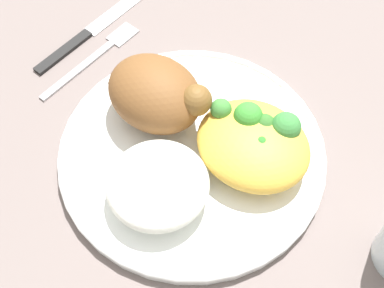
{
  "coord_description": "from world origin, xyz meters",
  "views": [
    {
      "loc": [
        0.18,
        -0.21,
        0.46
      ],
      "look_at": [
        0.0,
        0.0,
        0.02
      ],
      "focal_mm": 49.85,
      "sensor_mm": 36.0,
      "label": 1
    }
  ],
  "objects_px": {
    "roasted_chicken": "(157,94)",
    "rice_pile": "(158,185)",
    "mac_cheese_with_broccoli": "(254,142)",
    "plate": "(192,153)",
    "fork": "(95,56)",
    "knife": "(88,32)"
  },
  "relations": [
    {
      "from": "rice_pile",
      "to": "mac_cheese_with_broccoli",
      "type": "xyz_separation_m",
      "value": [
        0.04,
        0.09,
        0.0
      ]
    },
    {
      "from": "rice_pile",
      "to": "mac_cheese_with_broccoli",
      "type": "height_order",
      "value": "mac_cheese_with_broccoli"
    },
    {
      "from": "rice_pile",
      "to": "fork",
      "type": "bearing_deg",
      "value": 153.02
    },
    {
      "from": "plate",
      "to": "mac_cheese_with_broccoli",
      "type": "relative_size",
      "value": 2.37
    },
    {
      "from": "roasted_chicken",
      "to": "knife",
      "type": "bearing_deg",
      "value": 164.65
    },
    {
      "from": "fork",
      "to": "knife",
      "type": "distance_m",
      "value": 0.04
    },
    {
      "from": "knife",
      "to": "roasted_chicken",
      "type": "bearing_deg",
      "value": -15.35
    },
    {
      "from": "fork",
      "to": "knife",
      "type": "xyz_separation_m",
      "value": [
        -0.03,
        0.02,
        0.0
      ]
    },
    {
      "from": "plate",
      "to": "mac_cheese_with_broccoli",
      "type": "distance_m",
      "value": 0.07
    },
    {
      "from": "rice_pile",
      "to": "mac_cheese_with_broccoli",
      "type": "relative_size",
      "value": 0.85
    },
    {
      "from": "roasted_chicken",
      "to": "mac_cheese_with_broccoli",
      "type": "xyz_separation_m",
      "value": [
        0.1,
        0.02,
        -0.01
      ]
    },
    {
      "from": "plate",
      "to": "mac_cheese_with_broccoli",
      "type": "height_order",
      "value": "mac_cheese_with_broccoli"
    },
    {
      "from": "plate",
      "to": "knife",
      "type": "bearing_deg",
      "value": 165.31
    },
    {
      "from": "plate",
      "to": "rice_pile",
      "type": "bearing_deg",
      "value": -82.42
    },
    {
      "from": "roasted_chicken",
      "to": "rice_pile",
      "type": "relative_size",
      "value": 1.14
    },
    {
      "from": "plate",
      "to": "knife",
      "type": "height_order",
      "value": "plate"
    },
    {
      "from": "roasted_chicken",
      "to": "fork",
      "type": "xyz_separation_m",
      "value": [
        -0.12,
        0.02,
        -0.04
      ]
    },
    {
      "from": "roasted_chicken",
      "to": "knife",
      "type": "height_order",
      "value": "roasted_chicken"
    },
    {
      "from": "roasted_chicken",
      "to": "mac_cheese_with_broccoli",
      "type": "height_order",
      "value": "roasted_chicken"
    },
    {
      "from": "roasted_chicken",
      "to": "rice_pile",
      "type": "distance_m",
      "value": 0.09
    },
    {
      "from": "roasted_chicken",
      "to": "rice_pile",
      "type": "xyz_separation_m",
      "value": [
        0.06,
        -0.07,
        -0.01
      ]
    },
    {
      "from": "mac_cheese_with_broccoli",
      "to": "fork",
      "type": "relative_size",
      "value": 0.79
    }
  ]
}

